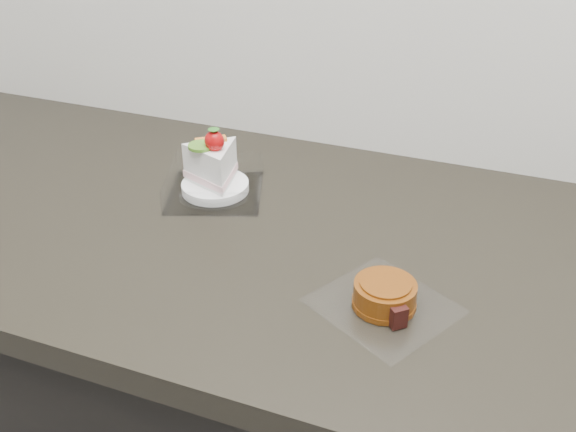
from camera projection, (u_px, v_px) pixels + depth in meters
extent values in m
cube|color=black|center=(420.00, 271.00, 0.89)|extent=(2.04, 0.64, 0.04)
cube|color=white|center=(216.00, 192.00, 1.03)|extent=(0.19, 0.19, 0.00)
cylinder|color=white|center=(215.00, 187.00, 1.03)|extent=(0.11, 0.11, 0.01)
ellipsoid|color=red|center=(214.00, 141.00, 0.98)|extent=(0.03, 0.03, 0.03)
cone|color=#2D7223|center=(214.00, 132.00, 0.97)|extent=(0.02, 0.02, 0.01)
cylinder|color=#548F29|center=(201.00, 146.00, 0.99)|extent=(0.04, 0.04, 0.00)
cube|color=orange|center=(211.00, 140.00, 1.01)|extent=(0.05, 0.04, 0.00)
cube|color=white|center=(384.00, 306.00, 0.79)|extent=(0.20, 0.20, 0.00)
cylinder|color=brown|center=(385.00, 295.00, 0.78)|extent=(0.10, 0.10, 0.03)
cylinder|color=brown|center=(384.00, 303.00, 0.79)|extent=(0.10, 0.10, 0.01)
cylinder|color=brown|center=(386.00, 283.00, 0.77)|extent=(0.08, 0.08, 0.00)
cube|color=black|center=(397.00, 315.00, 0.75)|extent=(0.03, 0.03, 0.03)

